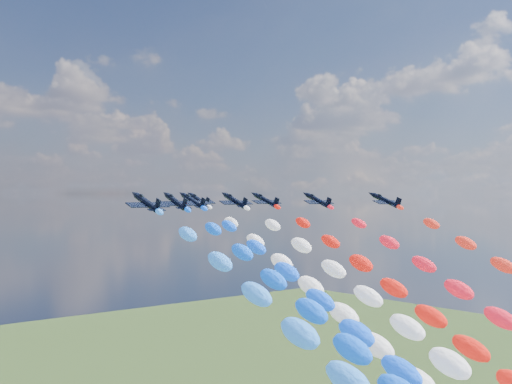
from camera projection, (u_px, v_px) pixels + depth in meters
jet_0 at (147, 203)px, 123.28m from camera, size 8.11×11.01×5.94m
jet_1 at (176, 202)px, 140.57m from camera, size 8.80×11.50×5.94m
jet_2 at (193, 201)px, 152.32m from camera, size 8.25×11.11×5.94m
jet_3 at (235, 201)px, 156.93m from camera, size 8.39×11.21×5.94m
jet_4 at (199, 200)px, 170.20m from camera, size 8.37×11.19×5.94m
trail_4 at (398, 380)px, 122.51m from camera, size 5.96×121.44×66.89m
jet_5 at (266, 200)px, 168.14m from camera, size 8.63×11.38×5.94m
trail_5 at (494, 384)px, 120.45m from camera, size 5.96×121.44×66.89m
jet_6 at (318, 200)px, 165.76m from camera, size 8.27×11.12×5.94m
jet_7 at (386, 200)px, 163.43m from camera, size 8.27×11.12×5.94m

